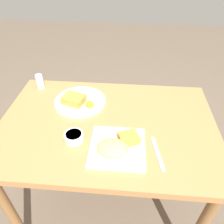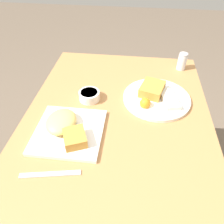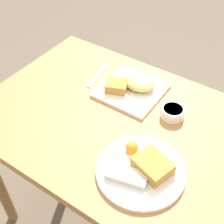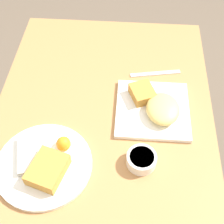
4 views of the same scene
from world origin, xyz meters
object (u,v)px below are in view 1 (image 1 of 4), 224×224
at_px(plate_square_near, 117,146).
at_px(sauce_ramekin, 74,137).
at_px(butter_knife, 158,153).
at_px(plate_oval_far, 80,100).
at_px(salt_shaker, 40,82).

distance_m(plate_square_near, sauce_ramekin, 0.20).
relative_size(plate_square_near, butter_knife, 1.30).
distance_m(plate_square_near, butter_knife, 0.18).
height_order(plate_square_near, butter_knife, plate_square_near).
bearing_deg(plate_square_near, butter_knife, -1.83).
bearing_deg(plate_oval_far, butter_knife, -38.88).
relative_size(sauce_ramekin, salt_shaker, 1.03).
bearing_deg(butter_knife, plate_oval_far, 40.51).
relative_size(plate_square_near, sauce_ramekin, 2.74).
xyz_separation_m(plate_square_near, salt_shaker, (-0.50, 0.46, 0.02)).
bearing_deg(butter_knife, salt_shaker, 44.99).
bearing_deg(sauce_ramekin, butter_knife, -7.21).
bearing_deg(plate_square_near, salt_shaker, 137.57).
bearing_deg(plate_oval_far, salt_shaker, 153.44).
relative_size(plate_square_near, plate_oval_far, 0.85).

